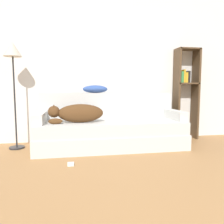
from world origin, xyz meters
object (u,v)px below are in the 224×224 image
couch (111,134)px  floor_lamp (13,59)px  bookshelf (186,89)px  power_adapter (71,164)px  dog (77,113)px  throw_pillow (95,89)px  laptop (119,121)px

couch → floor_lamp: bearing=172.4°
bookshelf → power_adapter: bearing=-151.4°
couch → power_adapter: size_ratio=29.69×
dog → throw_pillow: size_ratio=1.95×
couch → dog: bearing=-171.4°
laptop → power_adapter: (-0.72, -0.64, -0.42)m
laptop → throw_pillow: 0.72m
couch → floor_lamp: 1.88m
laptop → floor_lamp: bearing=-174.2°
bookshelf → floor_lamp: size_ratio=1.02×
couch → throw_pillow: throw_pillow is taller
throw_pillow → power_adapter: bearing=-110.9°
dog → power_adapter: size_ratio=10.51×
laptop → power_adapter: bearing=-122.0°
couch → dog: dog is taller
floor_lamp → couch: bearing=-7.6°
laptop → throw_pillow: bearing=142.7°
power_adapter → bookshelf: bearing=28.6°
throw_pillow → couch: bearing=-57.3°
dog → laptop: 0.64m
laptop → floor_lamp: (-1.56, 0.29, 0.94)m
throw_pillow → power_adapter: 1.45m
power_adapter → throw_pillow: bearing=69.1°
laptop → throw_pillow: (-0.31, 0.43, 0.49)m
dog → floor_lamp: bearing=163.6°
couch → power_adapter: 0.98m
dog → power_adapter: 0.86m
floor_lamp → dog: bearing=-16.4°
laptop → couch: bearing=152.6°
dog → laptop: size_ratio=2.36×
dog → bookshelf: bookshelf is taller
laptop → dog: bearing=-165.3°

